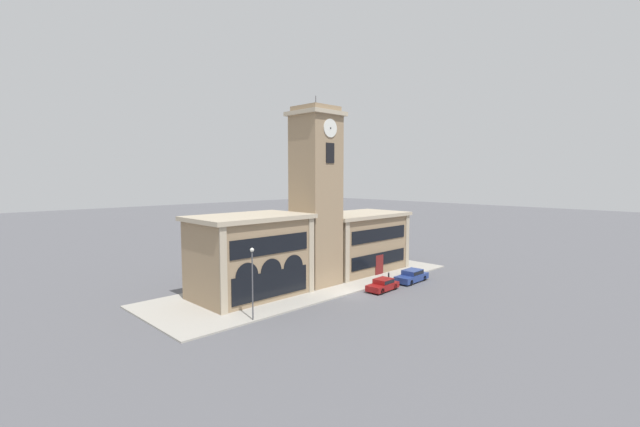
% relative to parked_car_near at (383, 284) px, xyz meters
% --- Properties ---
extents(ground_plane, '(300.00, 300.00, 0.00)m').
position_rel_parked_car_near_xyz_m(ground_plane, '(-3.44, 1.53, -0.71)').
color(ground_plane, '#56565B').
extents(sidewalk_kerb, '(39.07, 12.57, 0.15)m').
position_rel_parked_car_near_xyz_m(sidewalk_kerb, '(-3.44, 7.81, -0.63)').
color(sidewalk_kerb, '#A39E93').
rests_on(sidewalk_kerb, ground_plane).
extents(clock_tower, '(5.17, 5.17, 21.64)m').
position_rel_parked_car_near_xyz_m(clock_tower, '(-3.44, 7.10, 9.56)').
color(clock_tower, '#937A5B').
rests_on(clock_tower, ground_plane).
extents(town_hall_left_wing, '(12.24, 7.93, 8.62)m').
position_rel_parked_car_near_xyz_m(town_hall_left_wing, '(-11.75, 8.45, 3.63)').
color(town_hall_left_wing, '#937A5B').
rests_on(town_hall_left_wing, ground_plane).
extents(town_hall_right_wing, '(13.70, 7.93, 7.77)m').
position_rel_parked_car_near_xyz_m(town_hall_right_wing, '(5.59, 8.46, 3.21)').
color(town_hall_right_wing, '#937A5B').
rests_on(town_hall_right_wing, ground_plane).
extents(parked_car_near, '(4.15, 1.98, 1.35)m').
position_rel_parked_car_near_xyz_m(parked_car_near, '(0.00, 0.00, 0.00)').
color(parked_car_near, maroon).
rests_on(parked_car_near, ground_plane).
extents(parked_car_mid, '(4.99, 2.14, 1.46)m').
position_rel_parked_car_near_xyz_m(parked_car_mid, '(5.69, 0.00, 0.06)').
color(parked_car_mid, navy).
rests_on(parked_car_mid, ground_plane).
extents(street_lamp, '(0.36, 0.36, 6.35)m').
position_rel_parked_car_near_xyz_m(street_lamp, '(-16.15, 1.83, 3.55)').
color(street_lamp, '#4C4C51').
rests_on(street_lamp, sidewalk_kerb).
extents(bollard, '(0.18, 0.18, 1.06)m').
position_rel_parked_car_near_xyz_m(bollard, '(3.50, 1.80, -0.04)').
color(bollard, black).
rests_on(bollard, sidewalk_kerb).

